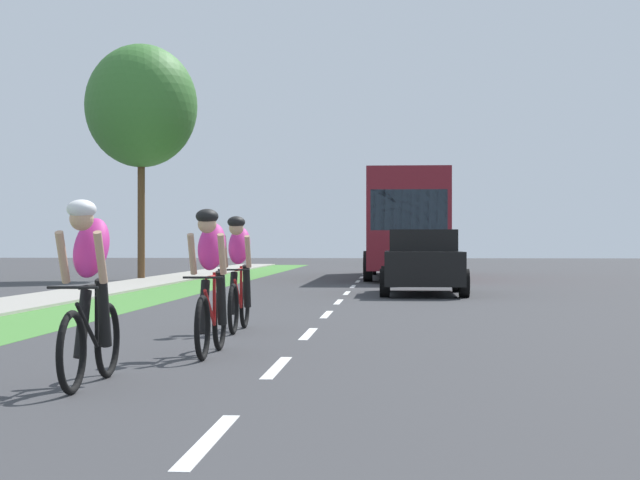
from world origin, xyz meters
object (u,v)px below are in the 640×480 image
street_tree_far (141,106)px  cyclist_trailing (211,281)px  cyclist_distant (239,272)px  pickup_silver (401,250)px  suv_dark_green (403,247)px  sedan_black (423,262)px  bus_maroon (407,221)px  cyclist_lead (90,291)px

street_tree_far → cyclist_trailing: bearing=-74.3°
cyclist_distant → street_tree_far: 21.01m
pickup_silver → suv_dark_green: 10.26m
sedan_black → street_tree_far: (-8.98, 9.07, 4.94)m
cyclist_trailing → bus_maroon: bearing=84.5°
cyclist_lead → pickup_silver: bearing=86.3°
sedan_black → pickup_silver: size_ratio=0.84×
cyclist_distant → bus_maroon: size_ratio=0.15×
pickup_silver → street_tree_far: 23.17m
pickup_silver → bus_maroon: bearing=-89.8°
cyclist_trailing → street_tree_far: street_tree_far is taller
cyclist_lead → cyclist_trailing: same height
bus_maroon → sedan_black: bearing=-88.8°
sedan_black → suv_dark_green: bearing=90.2°
cyclist_trailing → suv_dark_green: (2.53, 53.71, 0.14)m
bus_maroon → street_tree_far: 9.84m
pickup_silver → cyclist_distant: bearing=-93.5°
sedan_black → pickup_silver: 29.99m
cyclist_lead → street_tree_far: (-5.72, 24.96, 4.90)m
cyclist_lead → street_tree_far: street_tree_far is taller
bus_maroon → suv_dark_green: bus_maroon is taller
cyclist_lead → sedan_black: size_ratio=0.40×
cyclist_lead → pickup_silver: 45.98m
sedan_black → cyclist_lead: bearing=-101.6°
cyclist_trailing → sedan_black: 13.72m
cyclist_lead → cyclist_distant: size_ratio=1.00×
cyclist_distant → bus_maroon: (2.56, 22.06, 1.17)m
sedan_black → suv_dark_green: suv_dark_green is taller
cyclist_distant → bus_maroon: bus_maroon is taller
cyclist_lead → pickup_silver: size_ratio=0.34×
cyclist_lead → cyclist_distant: bearing=85.3°
cyclist_trailing → pickup_silver: 43.51m
pickup_silver → street_tree_far: (-8.68, -20.92, 4.88)m
cyclist_lead → bus_maroon: size_ratio=0.15×
pickup_silver → street_tree_far: size_ratio=0.66×
cyclist_lead → sedan_black: (3.25, 15.89, -0.04)m
cyclist_distant → suv_dark_green: bearing=87.0°
cyclist_lead → bus_maroon: bearing=83.8°
cyclist_lead → street_tree_far: bearing=102.9°
sedan_black → cyclist_trailing: bearing=-101.1°
sedan_black → bus_maroon: bus_maroon is taller
cyclist_distant → sedan_black: 10.78m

